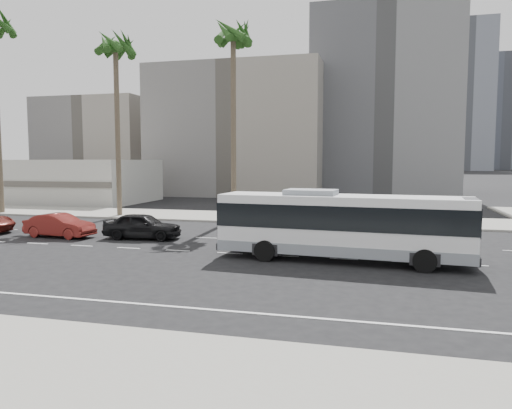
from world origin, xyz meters
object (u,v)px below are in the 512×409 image
(city_bus, at_px, (342,224))
(palm_near, at_px, (233,40))
(car_b, at_px, (60,225))
(car_a, at_px, (142,226))
(palm_mid, at_px, (116,51))

(city_bus, distance_m, palm_near, 21.63)
(car_b, bearing_deg, car_a, -78.06)
(city_bus, bearing_deg, palm_mid, 149.60)
(car_a, relative_size, palm_near, 0.30)
(palm_mid, bearing_deg, car_a, -53.71)
(city_bus, height_order, palm_near, palm_near)
(car_a, bearing_deg, palm_near, -18.73)
(palm_mid, bearing_deg, car_b, -78.94)
(city_bus, bearing_deg, car_a, 168.22)
(car_a, relative_size, car_b, 1.05)
(car_a, xyz_separation_m, palm_near, (2.77, 10.66, 13.79))
(palm_near, bearing_deg, palm_mid, -178.93)
(city_bus, height_order, palm_mid, palm_mid)
(city_bus, bearing_deg, palm_near, 129.07)
(palm_near, relative_size, palm_mid, 1.02)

